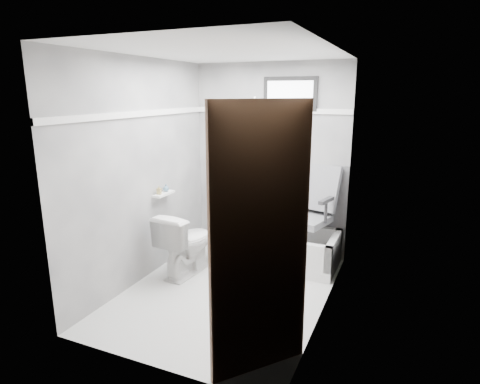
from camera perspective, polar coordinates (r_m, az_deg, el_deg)
The scene contains 19 objects.
floor at distance 4.35m, azimuth -1.88°, elevation -13.94°, with size 2.60×2.60×0.00m, color silver.
ceiling at distance 3.86m, azimuth -2.18°, elevation 19.38°, with size 2.60×2.60×0.00m, color silver.
wall_back at distance 5.12m, azimuth 4.22°, elevation 4.54°, with size 2.00×0.02×2.40m, color slate.
wall_front at distance 2.85m, azimuth -13.25°, elevation -3.47°, with size 2.00×0.02×2.40m, color slate.
wall_left at distance 4.45m, azimuth -13.77°, elevation 2.73°, with size 0.02×2.60×2.40m, color slate.
wall_right at distance 3.63m, azimuth 12.41°, elevation 0.33°, with size 0.02×2.60×2.40m, color slate.
bathtub at distance 4.98m, azimuth 4.99°, elevation -7.60°, with size 1.50×0.70×0.42m, color white, non-canonical shape.
office_chair at distance 4.77m, azimuth 9.07°, elevation -2.90°, with size 0.63×0.63×1.09m, color slate, non-canonical shape.
toilet at distance 4.65m, azimuth -7.69°, elevation -7.21°, with size 0.42×0.74×0.73m, color white.
door at distance 2.52m, azimuth 5.93°, elevation -10.44°, with size 0.78×0.78×2.00m, color brown, non-canonical shape.
window at distance 4.96m, azimuth 7.15°, elevation 13.69°, with size 0.66×0.04×0.40m, color black, non-canonical shape.
backerboard at distance 5.11m, azimuth 6.75°, elevation -0.10°, with size 1.50×0.02×0.78m, color #4C4C4F.
trim_back at distance 5.04m, azimuth 4.30°, elevation 11.49°, with size 2.00×0.02×0.06m, color white.
trim_left at distance 4.36m, azimuth -14.11°, elevation 10.73°, with size 0.02×2.60×0.06m, color white.
pole at distance 4.93m, azimuth 3.13°, elevation 2.41°, with size 0.02×0.02×1.95m, color white.
shelf at distance 4.70m, azimuth -10.75°, elevation -0.26°, with size 0.10×0.32×0.03m, color white.
soap_bottle_a at distance 4.63m, azimuth -11.44°, elevation 0.32°, with size 0.05×0.05×0.10m, color #A28E51.
soap_bottle_b at distance 4.74m, azimuth -10.48°, elevation 0.62°, with size 0.07×0.07×0.09m, color slate.
faucet at distance 5.30m, azimuth 1.95°, elevation -2.30°, with size 0.26×0.10×0.16m, color silver, non-canonical shape.
Camera 1 is at (1.65, -3.47, 2.04)m, focal length 30.00 mm.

